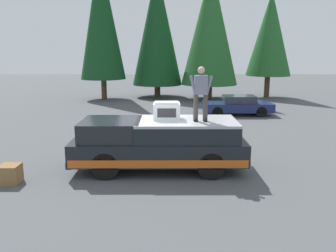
{
  "coord_description": "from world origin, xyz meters",
  "views": [
    {
      "loc": [
        -11.28,
        -0.51,
        3.86
      ],
      "look_at": [
        0.34,
        -0.56,
        1.35
      ],
      "focal_mm": 38.19,
      "sensor_mm": 36.0,
      "label": 1
    }
  ],
  "objects_px": {
    "pickup_truck": "(159,144)",
    "parked_car_navy": "(238,105)",
    "wooden_crate": "(10,174)",
    "compressor_unit": "(167,111)",
    "person_on_truck_bed": "(201,92)"
  },
  "relations": [
    {
      "from": "pickup_truck",
      "to": "parked_car_navy",
      "type": "bearing_deg",
      "value": -24.35
    },
    {
      "from": "parked_car_navy",
      "to": "pickup_truck",
      "type": "bearing_deg",
      "value": 155.65
    },
    {
      "from": "pickup_truck",
      "to": "wooden_crate",
      "type": "height_order",
      "value": "pickup_truck"
    },
    {
      "from": "parked_car_navy",
      "to": "wooden_crate",
      "type": "distance_m",
      "value": 14.17
    },
    {
      "from": "compressor_unit",
      "to": "parked_car_navy",
      "type": "height_order",
      "value": "compressor_unit"
    },
    {
      "from": "compressor_unit",
      "to": "wooden_crate",
      "type": "bearing_deg",
      "value": 106.57
    },
    {
      "from": "person_on_truck_bed",
      "to": "wooden_crate",
      "type": "xyz_separation_m",
      "value": [
        -1.05,
        5.64,
        -2.27
      ]
    },
    {
      "from": "pickup_truck",
      "to": "person_on_truck_bed",
      "type": "relative_size",
      "value": 3.28
    },
    {
      "from": "compressor_unit",
      "to": "person_on_truck_bed",
      "type": "distance_m",
      "value": 1.26
    },
    {
      "from": "compressor_unit",
      "to": "wooden_crate",
      "type": "xyz_separation_m",
      "value": [
        -1.36,
        4.58,
        -1.65
      ]
    },
    {
      "from": "compressor_unit",
      "to": "person_on_truck_bed",
      "type": "relative_size",
      "value": 0.5
    },
    {
      "from": "pickup_truck",
      "to": "person_on_truck_bed",
      "type": "distance_m",
      "value": 2.13
    },
    {
      "from": "person_on_truck_bed",
      "to": "parked_car_navy",
      "type": "relative_size",
      "value": 0.41
    },
    {
      "from": "pickup_truck",
      "to": "wooden_crate",
      "type": "bearing_deg",
      "value": 105.56
    },
    {
      "from": "person_on_truck_bed",
      "to": "wooden_crate",
      "type": "height_order",
      "value": "person_on_truck_bed"
    }
  ]
}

